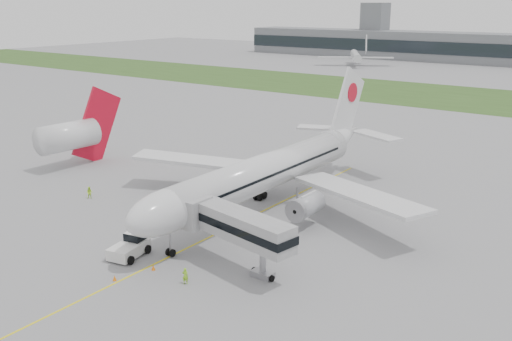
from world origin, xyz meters
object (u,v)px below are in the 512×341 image
Objects in this scene: jet_bridge at (233,224)px; neighbor_aircraft at (72,135)px; airliner at (270,169)px; ground_crew_near at (185,276)px; pushback_tug at (130,246)px.

neighbor_aircraft is at bearing 172.34° from jet_bridge.
airliner reaches higher than ground_crew_near.
airliner reaches higher than jet_bridge.
jet_bridge is at bearing 9.96° from pushback_tug.
jet_bridge is 7.44m from ground_crew_near.
airliner is 40.44m from neighbor_aircraft.
neighbor_aircraft is at bearing -176.14° from airliner.
ground_crew_near is (5.95, -23.80, -4.77)m from airliner.
neighbor_aircraft is (-36.46, 19.65, 4.52)m from pushback_tug.
neighbor_aircraft is (-40.35, -2.73, 0.01)m from airliner.
pushback_tug is 9.95m from ground_crew_near.
neighbor_aircraft is (-47.97, 15.16, 0.59)m from jet_bridge.
airliner is 3.08× the size of neighbor_aircraft.
neighbor_aircraft reaches higher than jet_bridge.
pushback_tug is 2.96× the size of ground_crew_near.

